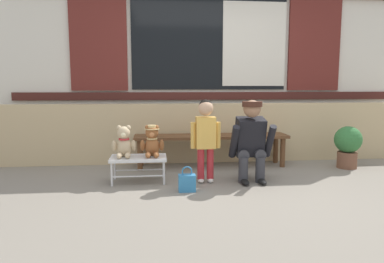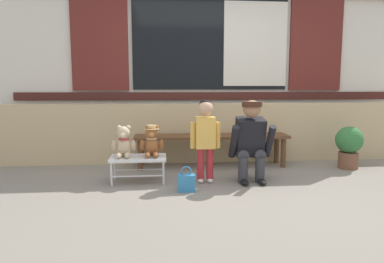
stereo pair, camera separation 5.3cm
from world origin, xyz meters
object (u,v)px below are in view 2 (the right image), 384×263
(wooden_bench_long, at_px, (212,140))
(small_display_bench, at_px, (138,159))
(adult_crouching, at_px, (251,140))
(handbag_on_ground, at_px, (186,182))
(child_standing, at_px, (205,132))
(teddy_bear_plain, at_px, (124,143))
(potted_plant, at_px, (349,145))
(teddy_bear_with_hat, at_px, (152,141))

(wooden_bench_long, bearing_deg, small_display_bench, -144.00)
(adult_crouching, bearing_deg, wooden_bench_long, 113.93)
(small_display_bench, bearing_deg, handbag_on_ground, -39.07)
(child_standing, relative_size, adult_crouching, 1.01)
(teddy_bear_plain, xyz_separation_m, potted_plant, (2.94, 0.41, -0.14))
(child_standing, height_order, potted_plant, child_standing)
(teddy_bear_plain, relative_size, adult_crouching, 0.38)
(child_standing, relative_size, potted_plant, 1.68)
(teddy_bear_with_hat, xyz_separation_m, potted_plant, (2.62, 0.41, -0.15))
(small_display_bench, height_order, adult_crouching, adult_crouching)
(wooden_bench_long, relative_size, small_display_bench, 3.28)
(wooden_bench_long, xyz_separation_m, adult_crouching, (0.35, -0.78, 0.11))
(adult_crouching, xyz_separation_m, potted_plant, (1.48, 0.49, -0.16))
(teddy_bear_with_hat, distance_m, handbag_on_ground, 0.68)
(teddy_bear_with_hat, height_order, adult_crouching, adult_crouching)
(small_display_bench, height_order, potted_plant, potted_plant)
(adult_crouching, distance_m, potted_plant, 1.56)
(child_standing, height_order, adult_crouching, child_standing)
(wooden_bench_long, distance_m, teddy_bear_plain, 1.32)
(teddy_bear_with_hat, relative_size, adult_crouching, 0.38)
(handbag_on_ground, height_order, potted_plant, potted_plant)
(handbag_on_ground, relative_size, potted_plant, 0.48)
(teddy_bear_with_hat, relative_size, child_standing, 0.38)
(child_standing, bearing_deg, adult_crouching, 1.13)
(small_display_bench, relative_size, adult_crouching, 0.67)
(adult_crouching, bearing_deg, potted_plant, 18.46)
(small_display_bench, bearing_deg, adult_crouching, -3.51)
(adult_crouching, bearing_deg, handbag_on_ground, -156.15)
(potted_plant, bearing_deg, teddy_bear_with_hat, -171.11)
(teddy_bear_plain, xyz_separation_m, child_standing, (0.93, -0.09, 0.13))
(small_display_bench, bearing_deg, potted_plant, 8.43)
(teddy_bear_with_hat, relative_size, potted_plant, 0.64)
(small_display_bench, distance_m, adult_crouching, 1.33)
(teddy_bear_plain, xyz_separation_m, handbag_on_ground, (0.69, -0.43, -0.37))
(teddy_bear_plain, height_order, handbag_on_ground, teddy_bear_plain)
(wooden_bench_long, relative_size, adult_crouching, 2.21)
(teddy_bear_plain, height_order, child_standing, child_standing)
(small_display_bench, distance_m, potted_plant, 2.82)
(child_standing, bearing_deg, teddy_bear_plain, 174.34)
(handbag_on_ground, bearing_deg, small_display_bench, 140.93)
(teddy_bear_with_hat, height_order, handbag_on_ground, teddy_bear_with_hat)
(teddy_bear_with_hat, bearing_deg, child_standing, -8.66)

